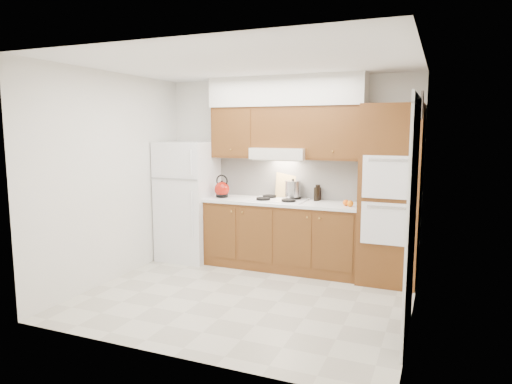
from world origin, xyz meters
TOP-DOWN VIEW (x-y plane):
  - floor at (0.00, 0.00)m, footprint 3.60×3.60m
  - ceiling at (0.00, 0.00)m, footprint 3.60×3.60m
  - wall_back at (0.00, 1.50)m, footprint 3.60×0.02m
  - wall_left at (-1.80, 0.00)m, footprint 0.02×3.00m
  - wall_right at (1.80, 0.00)m, footprint 0.02×3.00m
  - fridge at (-1.41, 1.14)m, footprint 0.75×0.72m
  - base_cabinets at (0.02, 1.20)m, footprint 2.11×0.60m
  - countertop at (0.03, 1.19)m, footprint 2.13×0.62m
  - backsplash at (0.02, 1.49)m, footprint 2.11×0.03m
  - oven_cabinet at (1.44, 1.18)m, footprint 0.70×0.65m
  - upper_cab_left at (-0.71, 1.33)m, footprint 0.63×0.33m
  - upper_cab_right at (0.72, 1.33)m, footprint 0.73×0.33m
  - range_hood at (-0.02, 1.27)m, footprint 0.75×0.45m
  - upper_cab_over_hood at (-0.02, 1.33)m, footprint 0.75×0.33m
  - soffit at (0.03, 1.32)m, footprint 2.13×0.36m
  - cooktop at (-0.02, 1.21)m, footprint 0.74×0.50m
  - doorway at (1.79, -0.35)m, footprint 0.02×0.90m
  - wall_clock at (1.79, 0.55)m, footprint 0.02×0.30m
  - kettle at (-0.86, 1.15)m, footprint 0.25×0.25m
  - cutting_board at (-0.01, 1.45)m, footprint 0.29×0.11m
  - stock_pot at (0.13, 1.34)m, footprint 0.26×0.26m
  - condiment_a at (0.47, 1.38)m, footprint 0.08×0.08m
  - condiment_b at (0.46, 1.34)m, footprint 0.06×0.06m
  - condiment_c at (0.47, 1.45)m, footprint 0.08×0.08m
  - orange_near at (0.97, 1.06)m, footprint 0.09×0.09m
  - orange_far at (0.91, 1.11)m, footprint 0.10×0.10m

SIDE VIEW (x-z plane):
  - floor at x=0.00m, z-range 0.00..0.00m
  - base_cabinets at x=0.02m, z-range 0.00..0.90m
  - fridge at x=-1.41m, z-range 0.00..1.72m
  - countertop at x=0.03m, z-range 0.90..0.94m
  - cooktop at x=-0.02m, z-range 0.94..0.95m
  - orange_far at x=0.91m, z-range 0.94..1.02m
  - orange_near at x=0.97m, z-range 0.94..1.02m
  - condiment_c at x=0.47m, z-range 0.94..1.11m
  - condiment_b at x=0.46m, z-range 0.94..1.12m
  - condiment_a at x=0.47m, z-range 0.94..1.16m
  - doorway at x=1.79m, z-range 0.00..2.10m
  - kettle at x=-0.86m, z-range 0.95..1.16m
  - stock_pot at x=0.13m, z-range 0.97..1.19m
  - oven_cabinet at x=1.44m, z-range 0.00..2.20m
  - cutting_board at x=-0.01m, z-range 0.95..1.33m
  - backsplash at x=0.02m, z-range 0.94..1.50m
  - wall_back at x=0.00m, z-range 0.00..2.60m
  - wall_left at x=-1.80m, z-range 0.00..2.60m
  - wall_right at x=1.80m, z-range 0.00..2.60m
  - range_hood at x=-0.02m, z-range 1.50..1.65m
  - upper_cab_left at x=-0.71m, z-range 1.50..2.20m
  - upper_cab_right at x=0.72m, z-range 1.50..2.20m
  - upper_cab_over_hood at x=-0.02m, z-range 1.65..2.20m
  - wall_clock at x=1.79m, z-range 2.00..2.30m
  - soffit at x=0.03m, z-range 2.20..2.60m
  - ceiling at x=0.00m, z-range 2.60..2.60m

